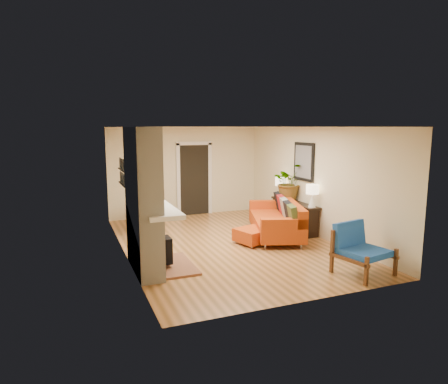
{
  "coord_description": "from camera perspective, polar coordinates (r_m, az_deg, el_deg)",
  "views": [
    {
      "loc": [
        -3.3,
        -8.05,
        2.59
      ],
      "look_at": [
        0.0,
        0.2,
        1.15
      ],
      "focal_mm": 32.0,
      "sensor_mm": 36.0,
      "label": 1
    }
  ],
  "objects": [
    {
      "name": "room_shell",
      "position": [
        11.46,
        -1.72,
        2.44
      ],
      "size": [
        6.5,
        6.5,
        6.5
      ],
      "color": "#C1814A",
      "rests_on": "ground"
    },
    {
      "name": "fireplace",
      "position": [
        7.29,
        -11.17,
        -1.63
      ],
      "size": [
        1.09,
        1.68,
        2.6
      ],
      "color": "white",
      "rests_on": "ground"
    },
    {
      "name": "sofa",
      "position": [
        9.72,
        7.87,
        -3.87
      ],
      "size": [
        1.72,
        2.54,
        0.92
      ],
      "color": "silver",
      "rests_on": "ground"
    },
    {
      "name": "ottoman",
      "position": [
        9.05,
        4.12,
        -6.15
      ],
      "size": [
        0.84,
        0.84,
        0.34
      ],
      "color": "silver",
      "rests_on": "ground"
    },
    {
      "name": "blue_chair",
      "position": [
        7.62,
        18.65,
        -7.32
      ],
      "size": [
        1.01,
        0.99,
        0.9
      ],
      "color": "brown",
      "rests_on": "ground"
    },
    {
      "name": "dining_table",
      "position": [
        10.25,
        -10.29,
        -1.92
      ],
      "size": [
        1.11,
        1.85,
        0.97
      ],
      "color": "brown",
      "rests_on": "ground"
    },
    {
      "name": "console_table",
      "position": [
        10.32,
        10.04,
        -2.18
      ],
      "size": [
        0.34,
        1.85,
        0.72
      ],
      "color": "black",
      "rests_on": "ground"
    },
    {
      "name": "lamp_near",
      "position": [
        9.61,
        12.5,
        -0.16
      ],
      "size": [
        0.3,
        0.3,
        0.54
      ],
      "color": "white",
      "rests_on": "console_table"
    },
    {
      "name": "lamp_far",
      "position": [
        10.85,
        8.1,
        1.02
      ],
      "size": [
        0.3,
        0.3,
        0.54
      ],
      "color": "white",
      "rests_on": "console_table"
    },
    {
      "name": "houseplant",
      "position": [
        10.45,
        9.29,
        1.45
      ],
      "size": [
        0.97,
        0.88,
        0.96
      ],
      "primitive_type": "imported",
      "rotation": [
        0.0,
        0.0,
        0.17
      ],
      "color": "#1E5919",
      "rests_on": "console_table"
    }
  ]
}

